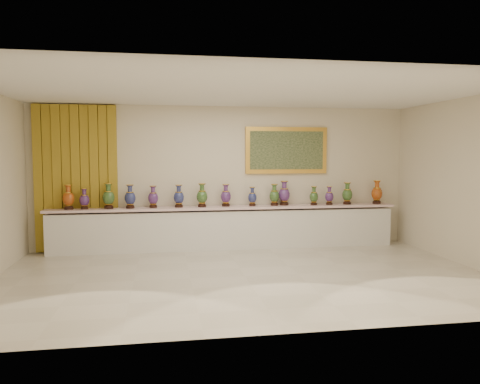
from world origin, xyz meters
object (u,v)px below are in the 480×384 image
at_px(counter, 226,228).
at_px(vase_0, 69,198).
at_px(vase_2, 109,197).
at_px(vase_1, 84,200).

bearing_deg(counter, vase_0, -179.37).
relative_size(counter, vase_2, 14.24).
distance_m(vase_0, vase_1, 0.30).
distance_m(vase_0, vase_2, 0.77).
relative_size(vase_0, vase_1, 1.19).
bearing_deg(vase_2, counter, 0.31).
bearing_deg(vase_1, counter, 0.69).
relative_size(vase_0, vase_2, 0.97).
distance_m(counter, vase_2, 2.49).
bearing_deg(vase_0, vase_2, 1.61).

